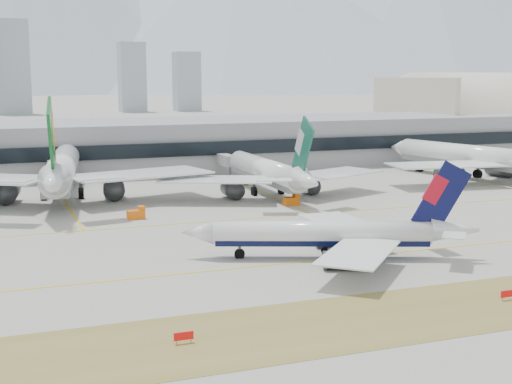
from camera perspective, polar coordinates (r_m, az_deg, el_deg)
name	(u,v)px	position (r m, az deg, el deg)	size (l,w,h in m)	color
ground	(288,255)	(116.31, 2.55, -5.03)	(3000.00, 3000.00, 0.00)	#A7A69C
taxiing_airliner	(333,235)	(113.71, 6.17, -3.41)	(45.52, 38.51, 15.94)	white
widebody_eva	(61,172)	(171.61, -15.33, 1.57)	(69.83, 69.00, 25.17)	white
widebody_cathay	(269,173)	(172.45, 1.06, 1.53)	(57.81, 56.36, 20.60)	white
widebody_china_air	(472,158)	(208.22, 16.93, 2.63)	(62.31, 62.09, 22.84)	white
terminal	(143,145)	(223.91, -9.06, 3.73)	(280.00, 43.10, 15.00)	gray
hangar	(504,146)	(311.97, 19.21, 3.51)	(91.00, 60.00, 60.00)	beige
hold_sign_left	(184,336)	(79.03, -5.81, -11.41)	(2.20, 0.15, 1.35)	red
hold_sign_right	(508,294)	(98.54, 19.51, -7.69)	(2.20, 0.15, 1.35)	red
gse_c	(292,200)	(160.20, 2.89, -0.68)	(3.55, 2.00, 2.60)	orange
gse_b	(137,214)	(146.53, -9.53, -1.74)	(3.55, 2.00, 2.60)	orange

